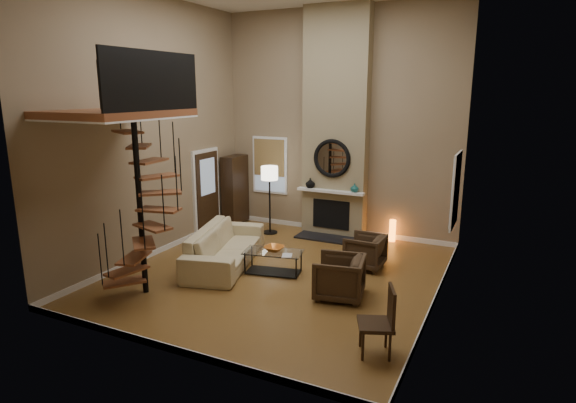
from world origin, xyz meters
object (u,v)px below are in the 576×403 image
at_px(armchair_far, 344,278).
at_px(side_chair, 382,319).
at_px(coffee_table, 273,259).
at_px(accent_lamp, 392,231).
at_px(sofa, 225,246).
at_px(hutch, 235,189).
at_px(floor_lamp, 270,178).
at_px(armchair_near, 368,252).

xyz_separation_m(armchair_far, side_chair, (1.09, -1.56, 0.17)).
height_order(coffee_table, accent_lamp, accent_lamp).
xyz_separation_m(coffee_table, side_chair, (2.73, -2.02, 0.24)).
bearing_deg(side_chair, armchair_far, 125.06).
relative_size(sofa, coffee_table, 2.15).
height_order(hutch, floor_lamp, hutch).
xyz_separation_m(hutch, armchair_far, (4.23, -3.24, -0.60)).
bearing_deg(hutch, coffee_table, -46.93).
height_order(floor_lamp, accent_lamp, floor_lamp).
relative_size(armchair_near, floor_lamp, 0.43).
xyz_separation_m(armchair_near, armchair_far, (0.01, -1.54, 0.00)).
height_order(armchair_far, side_chair, side_chair).
bearing_deg(floor_lamp, armchair_near, -23.92).
distance_m(armchair_near, side_chair, 3.29).
height_order(sofa, coffee_table, sofa).
xyz_separation_m(sofa, side_chair, (3.87, -2.04, 0.13)).
bearing_deg(armchair_near, armchair_far, 2.21).
relative_size(coffee_table, side_chair, 1.25).
bearing_deg(coffee_table, armchair_far, -15.86).
height_order(hutch, sofa, hutch).
distance_m(armchair_far, side_chair, 1.91).
height_order(armchair_near, coffee_table, armchair_near).
xyz_separation_m(armchair_near, coffee_table, (-1.62, -1.08, -0.07)).
distance_m(floor_lamp, side_chair, 6.06).
xyz_separation_m(coffee_table, accent_lamp, (1.64, 3.08, -0.03)).
bearing_deg(armchair_near, coffee_table, -54.58).
bearing_deg(sofa, accent_lamp, -57.83).
bearing_deg(side_chair, accent_lamp, 102.07).
height_order(armchair_far, floor_lamp, floor_lamp).
relative_size(sofa, armchair_far, 3.13).
bearing_deg(side_chair, coffee_table, 143.47).
relative_size(armchair_far, floor_lamp, 0.49).
relative_size(hutch, armchair_near, 2.41).
bearing_deg(accent_lamp, side_chair, -77.93).
bearing_deg(coffee_table, armchair_near, 33.62).
bearing_deg(sofa, side_chair, -133.27).
xyz_separation_m(sofa, armchair_far, (2.78, -0.48, -0.04)).
bearing_deg(side_chair, hutch, 137.97).
distance_m(hutch, sofa, 3.17).
height_order(armchair_near, armchair_far, armchair_far).
bearing_deg(side_chair, sofa, 152.26).
relative_size(floor_lamp, side_chair, 1.74).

